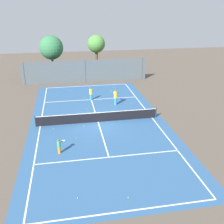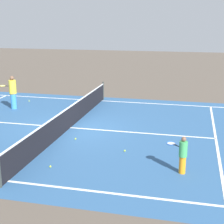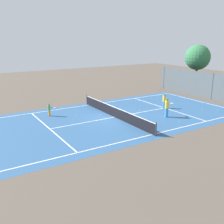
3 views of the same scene
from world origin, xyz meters
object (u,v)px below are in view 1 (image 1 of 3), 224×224
(player_0, at_px, (91,94))
(tennis_ball_11, at_px, (71,90))
(ball_crate, at_px, (96,118))
(tennis_ball_12, at_px, (128,198))
(tennis_ball_5, at_px, (131,104))
(tennis_ball_2, at_px, (94,103))
(player_2, at_px, (59,146))
(player_1, at_px, (116,97))
(tennis_ball_10, at_px, (58,117))
(tennis_ball_4, at_px, (85,97))
(tennis_ball_6, at_px, (54,129))
(tennis_ball_1, at_px, (114,88))
(tennis_ball_7, at_px, (76,138))
(tennis_ball_3, at_px, (78,198))
(tennis_ball_9, at_px, (111,91))
(tennis_ball_8, at_px, (87,109))
(tennis_ball_0, at_px, (84,126))

(player_0, height_order, tennis_ball_11, player_0)
(ball_crate, relative_size, tennis_ball_12, 6.45)
(tennis_ball_5, bearing_deg, tennis_ball_2, 168.33)
(player_2, relative_size, tennis_ball_2, 18.71)
(player_1, xyz_separation_m, tennis_ball_10, (-6.41, -2.33, -0.91))
(tennis_ball_5, bearing_deg, tennis_ball_4, 149.38)
(tennis_ball_6, bearing_deg, tennis_ball_1, 55.57)
(tennis_ball_10, relative_size, tennis_ball_12, 1.00)
(ball_crate, xyz_separation_m, tennis_ball_5, (4.47, 3.58, -0.15))
(tennis_ball_10, distance_m, tennis_ball_11, 8.60)
(tennis_ball_6, distance_m, tennis_ball_10, 2.80)
(tennis_ball_6, height_order, tennis_ball_7, same)
(player_1, relative_size, tennis_ball_10, 27.75)
(tennis_ball_4, bearing_deg, tennis_ball_3, -95.98)
(ball_crate, relative_size, tennis_ball_10, 6.45)
(tennis_ball_5, distance_m, tennis_ball_9, 4.99)
(player_1, xyz_separation_m, tennis_ball_1, (1.00, 6.29, -0.91))
(tennis_ball_5, distance_m, tennis_ball_6, 9.97)
(player_0, relative_size, tennis_ball_4, 23.82)
(player_0, xyz_separation_m, tennis_ball_12, (0.44, -17.26, -0.77))
(tennis_ball_1, bearing_deg, ball_crate, -110.48)
(tennis_ball_7, bearing_deg, player_1, 56.28)
(tennis_ball_11, bearing_deg, tennis_ball_8, -77.25)
(tennis_ball_6, relative_size, tennis_ball_7, 1.00)
(tennis_ball_10, bearing_deg, tennis_ball_3, -84.12)
(tennis_ball_11, bearing_deg, tennis_ball_9, -14.97)
(tennis_ball_3, bearing_deg, tennis_ball_4, 84.02)
(ball_crate, distance_m, tennis_ball_6, 4.38)
(tennis_ball_0, distance_m, tennis_ball_7, 2.38)
(tennis_ball_0, bearing_deg, player_2, -116.71)
(tennis_ball_5, distance_m, tennis_ball_12, 15.68)
(tennis_ball_4, xyz_separation_m, tennis_ball_11, (-1.57, 3.15, 0.00))
(player_0, bearing_deg, tennis_ball_11, 119.09)
(tennis_ball_6, distance_m, tennis_ball_12, 11.13)
(tennis_ball_1, distance_m, tennis_ball_12, 21.72)
(tennis_ball_3, bearing_deg, tennis_ball_8, 82.53)
(tennis_ball_2, distance_m, tennis_ball_6, 7.42)
(tennis_ball_4, bearing_deg, player_2, -103.32)
(tennis_ball_1, distance_m, tennis_ball_10, 11.37)
(tennis_ball_5, distance_m, tennis_ball_8, 5.13)
(tennis_ball_10, bearing_deg, ball_crate, -18.90)
(tennis_ball_4, relative_size, tennis_ball_6, 1.00)
(player_2, xyz_separation_m, tennis_ball_10, (-0.21, 7.05, -0.61))
(ball_crate, bearing_deg, tennis_ball_5, 38.70)
(tennis_ball_3, height_order, tennis_ball_8, same)
(player_2, height_order, tennis_ball_0, player_2)
(tennis_ball_4, height_order, tennis_ball_10, same)
(player_2, relative_size, tennis_ball_1, 18.71)
(tennis_ball_3, xyz_separation_m, tennis_ball_6, (-1.67, 9.61, 0.00))
(tennis_ball_3, relative_size, tennis_ball_10, 1.00)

